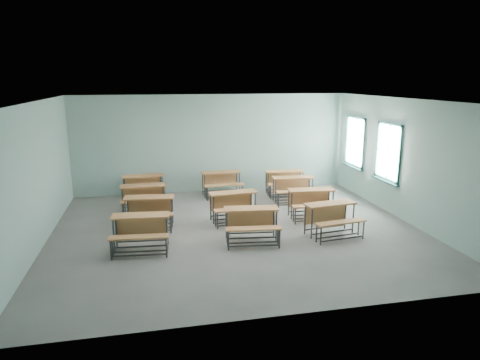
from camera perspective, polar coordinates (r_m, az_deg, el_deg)
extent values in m
cube|color=gray|center=(10.73, -0.36, -6.80)|extent=(9.00, 8.00, 0.02)
cube|color=white|center=(10.08, -0.39, 10.65)|extent=(9.00, 8.00, 0.02)
cube|color=#99C0B9|center=(14.18, -3.63, 4.88)|extent=(9.00, 0.02, 3.20)
cube|color=#99C0B9|center=(6.54, 6.72, -5.38)|extent=(9.00, 0.02, 3.20)
cube|color=#99C0B9|center=(10.39, -25.54, 0.44)|extent=(0.02, 8.00, 3.20)
cube|color=#99C0B9|center=(12.01, 21.23, 2.44)|extent=(0.02, 8.00, 3.20)
cube|color=#194642|center=(14.50, 14.91, 1.95)|extent=(0.06, 1.20, 0.06)
cube|color=#194642|center=(14.28, 15.29, 8.01)|extent=(0.06, 1.20, 0.06)
cube|color=#194642|center=(13.87, 16.15, 4.60)|extent=(0.06, 0.06, 1.60)
cube|color=#194642|center=(14.87, 14.11, 5.29)|extent=(0.06, 0.06, 1.60)
cube|color=#194642|center=(14.37, 15.10, 4.96)|extent=(0.04, 0.04, 1.48)
cube|color=#194642|center=(14.37, 15.10, 4.96)|extent=(0.04, 1.08, 0.04)
cube|color=#194642|center=(14.49, 14.76, 1.71)|extent=(0.14, 1.28, 0.04)
cube|color=white|center=(14.38, 15.19, 4.96)|extent=(0.01, 1.08, 1.48)
cube|color=#194642|center=(12.78, 18.90, 0.18)|extent=(0.06, 1.20, 0.06)
cube|color=#194642|center=(12.54, 19.43, 7.04)|extent=(0.06, 1.20, 0.06)
cube|color=#194642|center=(12.16, 20.53, 3.11)|extent=(0.06, 0.06, 1.60)
cube|color=#194642|center=(13.13, 17.90, 4.01)|extent=(0.06, 0.06, 1.60)
cube|color=#194642|center=(12.64, 19.16, 3.58)|extent=(0.04, 0.04, 1.48)
cube|color=#194642|center=(12.64, 19.16, 3.58)|extent=(0.04, 1.08, 0.04)
cube|color=#194642|center=(12.78, 18.73, -0.09)|extent=(0.14, 1.28, 0.04)
cube|color=white|center=(12.65, 19.26, 3.58)|extent=(0.01, 1.08, 1.48)
cube|color=#B37240|center=(9.67, -13.13, -4.66)|extent=(1.27, 0.52, 0.04)
cube|color=#B37240|center=(9.95, -12.92, -6.05)|extent=(1.18, 0.12, 0.43)
cylinder|color=#3A3D3F|center=(9.72, -16.47, -7.20)|extent=(0.04, 0.04, 0.74)
cylinder|color=#3A3D3F|center=(9.59, -9.70, -7.10)|extent=(0.04, 0.04, 0.74)
cylinder|color=#3A3D3F|center=(10.02, -16.17, -6.54)|extent=(0.04, 0.04, 0.74)
cylinder|color=#3A3D3F|center=(9.90, -9.62, -6.43)|extent=(0.04, 0.04, 0.74)
cube|color=#3A3D3F|center=(9.73, -13.03, -8.62)|extent=(1.14, 0.13, 0.03)
cube|color=#3A3D3F|center=(10.04, -12.84, -7.91)|extent=(1.14, 0.13, 0.03)
cube|color=#B37240|center=(9.30, -13.34, -7.41)|extent=(1.26, 0.37, 0.04)
cylinder|color=#3A3D3F|center=(9.38, -16.83, -8.99)|extent=(0.04, 0.04, 0.43)
cylinder|color=#3A3D3F|center=(9.24, -9.78, -8.92)|extent=(0.04, 0.04, 0.43)
cylinder|color=#3A3D3F|center=(9.56, -16.64, -8.54)|extent=(0.04, 0.04, 0.43)
cylinder|color=#3A3D3F|center=(9.43, -9.72, -8.46)|extent=(0.04, 0.04, 0.43)
cube|color=#3A3D3F|center=(9.34, -13.29, -9.72)|extent=(1.14, 0.13, 0.03)
cube|color=#3A3D3F|center=(9.52, -13.16, -9.26)|extent=(1.14, 0.13, 0.03)
cube|color=#B37240|center=(9.91, 1.50, -3.84)|extent=(1.28, 0.56, 0.04)
cube|color=#B37240|center=(10.19, 1.36, -5.22)|extent=(1.18, 0.16, 0.43)
cylinder|color=#3A3D3F|center=(9.83, -1.72, -6.38)|extent=(0.04, 0.04, 0.74)
cylinder|color=#3A3D3F|center=(9.96, 4.87, -6.16)|extent=(0.04, 0.04, 0.74)
cylinder|color=#3A3D3F|center=(10.14, -1.84, -5.75)|extent=(0.04, 0.04, 0.74)
cylinder|color=#3A3D3F|center=(10.27, 4.55, -5.54)|extent=(0.04, 0.04, 0.74)
cube|color=#3A3D3F|center=(9.97, 1.59, -7.71)|extent=(1.14, 0.16, 0.03)
cube|color=#3A3D3F|center=(10.28, 1.36, -7.05)|extent=(1.14, 0.16, 0.03)
cube|color=#B37240|center=(9.54, 1.84, -6.49)|extent=(1.26, 0.40, 0.04)
cylinder|color=#3A3D3F|center=(9.48, -1.55, -8.13)|extent=(0.04, 0.04, 0.43)
cylinder|color=#3A3D3F|center=(9.62, 5.30, -7.86)|extent=(0.04, 0.04, 0.43)
cylinder|color=#3A3D3F|center=(9.67, -1.63, -7.70)|extent=(0.04, 0.04, 0.43)
cylinder|color=#3A3D3F|center=(9.80, 5.09, -7.45)|extent=(0.04, 0.04, 0.43)
cube|color=#3A3D3F|center=(9.58, 1.89, -8.74)|extent=(1.14, 0.16, 0.03)
cube|color=#3A3D3F|center=(9.77, 1.75, -8.31)|extent=(1.14, 0.16, 0.03)
cube|color=#B37240|center=(10.52, 11.91, -3.12)|extent=(1.29, 0.58, 0.04)
cube|color=#B37240|center=(10.77, 11.30, -4.46)|extent=(1.17, 0.18, 0.43)
cylinder|color=#3A3D3F|center=(10.22, 9.56, -5.79)|extent=(0.04, 0.04, 0.74)
cylinder|color=#3A3D3F|center=(10.81, 14.85, -5.00)|extent=(0.04, 0.04, 0.74)
cylinder|color=#3A3D3F|center=(10.49, 8.67, -5.24)|extent=(0.04, 0.04, 0.74)
cylinder|color=#3A3D3F|center=(11.06, 13.88, -4.50)|extent=(0.04, 0.04, 0.74)
cube|color=#3A3D3F|center=(10.59, 12.21, -6.74)|extent=(1.13, 0.19, 0.03)
cube|color=#3A3D3F|center=(10.85, 11.28, -6.19)|extent=(1.13, 0.19, 0.03)
cube|color=#B37240|center=(10.21, 13.29, -5.51)|extent=(1.27, 0.43, 0.04)
cylinder|color=#3A3D3F|center=(9.92, 10.75, -7.37)|extent=(0.04, 0.04, 0.43)
cylinder|color=#3A3D3F|center=(10.53, 16.13, -6.45)|extent=(0.04, 0.04, 0.43)
cylinder|color=#3A3D3F|center=(10.08, 10.18, -7.01)|extent=(0.04, 0.04, 0.43)
cylinder|color=#3A3D3F|center=(10.67, 15.51, -6.13)|extent=(0.04, 0.04, 0.43)
cube|color=#3A3D3F|center=(10.26, 13.48, -7.60)|extent=(1.13, 0.19, 0.03)
cube|color=#3A3D3F|center=(10.41, 12.89, -7.25)|extent=(1.13, 0.19, 0.03)
cube|color=#B37240|center=(11.08, -12.05, -2.28)|extent=(1.28, 0.56, 0.04)
cube|color=#B37240|center=(11.35, -11.86, -3.56)|extent=(1.18, 0.16, 0.43)
cylinder|color=#3A3D3F|center=(11.12, -14.97, -4.48)|extent=(0.04, 0.04, 0.74)
cylinder|color=#3A3D3F|center=(10.98, -9.09, -4.42)|extent=(0.04, 0.04, 0.74)
cylinder|color=#3A3D3F|center=(11.43, -14.70, -3.98)|extent=(0.04, 0.04, 0.74)
cylinder|color=#3A3D3F|center=(11.29, -8.98, -3.90)|extent=(0.04, 0.04, 0.74)
cube|color=#3A3D3F|center=(11.11, -11.98, -5.75)|extent=(1.14, 0.16, 0.03)
cube|color=#3A3D3F|center=(11.43, -11.80, -5.21)|extent=(1.14, 0.16, 0.03)
cube|color=#B37240|center=(10.69, -12.27, -4.59)|extent=(1.26, 0.40, 0.04)
cylinder|color=#3A3D3F|center=(10.76, -15.30, -5.96)|extent=(0.04, 0.04, 0.43)
cylinder|color=#3A3D3F|center=(10.62, -9.21, -5.91)|extent=(0.04, 0.04, 0.43)
cylinder|color=#3A3D3F|center=(10.95, -15.12, -5.62)|extent=(0.04, 0.04, 0.43)
cylinder|color=#3A3D3F|center=(10.80, -9.14, -5.56)|extent=(0.04, 0.04, 0.43)
cube|color=#3A3D3F|center=(10.72, -12.24, -6.61)|extent=(1.14, 0.16, 0.03)
cube|color=#3A3D3F|center=(10.90, -12.12, -6.26)|extent=(1.14, 0.16, 0.03)
cube|color=#B37240|center=(11.29, -0.96, -1.69)|extent=(1.27, 0.52, 0.04)
cube|color=#B37240|center=(11.55, -1.21, -2.96)|extent=(1.18, 0.12, 0.43)
cylinder|color=#3A3D3F|center=(11.11, -3.55, -4.05)|extent=(0.04, 0.04, 0.74)
cylinder|color=#3A3D3F|center=(11.41, 2.04, -3.56)|extent=(0.04, 0.04, 0.74)
cylinder|color=#3A3D3F|center=(11.42, -3.94, -3.57)|extent=(0.04, 0.04, 0.74)
cylinder|color=#3A3D3F|center=(11.71, 1.51, -3.11)|extent=(0.04, 0.04, 0.74)
cube|color=#3A3D3F|center=(11.33, -0.72, -5.08)|extent=(1.14, 0.13, 0.03)
cube|color=#3A3D3F|center=(11.63, -1.17, -4.59)|extent=(1.14, 0.13, 0.03)
cube|color=#B37240|center=(10.92, -0.24, -3.90)|extent=(1.26, 0.36, 0.04)
cylinder|color=#3A3D3F|center=(10.76, -3.01, -5.49)|extent=(0.04, 0.04, 0.43)
cylinder|color=#3A3D3F|center=(11.07, 2.75, -4.94)|extent=(0.04, 0.04, 0.43)
cylinder|color=#3A3D3F|center=(10.94, -3.26, -5.17)|extent=(0.04, 0.04, 0.43)
cylinder|color=#3A3D3F|center=(11.24, 2.41, -4.64)|extent=(0.04, 0.04, 0.43)
cube|color=#3A3D3F|center=(10.94, -0.09, -5.87)|extent=(1.14, 0.13, 0.03)
cube|color=#3A3D3F|center=(11.12, -0.38, -5.55)|extent=(1.14, 0.13, 0.03)
cube|color=#B37240|center=(11.73, 9.46, -1.30)|extent=(1.27, 0.52, 0.04)
cube|color=#B37240|center=(11.99, 9.15, -2.53)|extent=(1.18, 0.12, 0.43)
cylinder|color=#3A3D3F|center=(11.53, 6.90, -3.47)|extent=(0.04, 0.04, 0.74)
cylinder|color=#3A3D3F|center=(11.85, 12.26, -3.22)|extent=(0.04, 0.04, 0.74)
cylinder|color=#3A3D3F|center=(11.84, 6.52, -3.01)|extent=(0.04, 0.04, 0.74)
cylinder|color=#3A3D3F|center=(12.15, 11.76, -2.78)|extent=(0.04, 0.04, 0.74)
cube|color=#3A3D3F|center=(11.76, 9.57, -4.58)|extent=(1.14, 0.13, 0.03)
cube|color=#3A3D3F|center=(12.06, 9.13, -4.10)|extent=(1.14, 0.13, 0.03)
cube|color=#B37240|center=(11.35, 10.11, -3.43)|extent=(1.26, 0.36, 0.04)
cylinder|color=#3A3D3F|center=(11.18, 7.40, -4.85)|extent=(0.04, 0.04, 0.43)
cylinder|color=#3A3D3F|center=(11.51, 12.92, -4.55)|extent=(0.04, 0.04, 0.43)
cylinder|color=#3A3D3F|center=(11.36, 7.16, -4.54)|extent=(0.04, 0.04, 0.43)
cylinder|color=#3A3D3F|center=(11.69, 12.60, -4.26)|extent=(0.04, 0.04, 0.43)
cube|color=#3A3D3F|center=(11.37, 10.18, -5.33)|extent=(1.14, 0.13, 0.03)
cube|color=#3A3D3F|center=(11.55, 9.89, -5.02)|extent=(1.14, 0.13, 0.03)
cube|color=#B37240|center=(12.32, -12.83, -0.74)|extent=(1.26, 0.47, 0.04)
cube|color=#B37240|center=(12.58, -12.78, -1.93)|extent=(1.18, 0.07, 0.43)
cylinder|color=#3A3D3F|center=(12.26, -15.37, -2.84)|extent=(0.04, 0.04, 0.74)
cylinder|color=#3A3D3F|center=(12.28, -10.05, -2.53)|extent=(0.04, 0.04, 0.74)
cylinder|color=#3A3D3F|center=(12.58, -15.35, -2.43)|extent=(0.04, 0.04, 0.74)
cylinder|color=#3A3D3F|center=(12.60, -10.17, -2.13)|extent=(0.04, 0.04, 0.74)
cube|color=#3A3D3F|center=(12.33, -12.65, -3.87)|extent=(1.14, 0.08, 0.03)
cube|color=#3A3D3F|center=(12.65, -12.70, -3.43)|extent=(1.14, 0.08, 0.03)
cube|color=#B37240|center=(11.91, -12.68, -2.75)|extent=(1.25, 0.31, 0.04)
cylinder|color=#3A3D3F|center=(11.89, -15.35, -4.11)|extent=(0.04, 0.04, 0.43)
cylinder|color=#3A3D3F|center=(11.91, -9.86, -3.79)|extent=(0.04, 0.04, 0.43)
cylinder|color=#3A3D3F|center=(12.08, -15.34, -3.84)|extent=(0.04, 0.04, 0.43)
cylinder|color=#3A3D3F|center=(12.10, -9.94, -3.52)|extent=(0.04, 0.04, 0.43)
cube|color=#3A3D3F|center=(11.92, -12.57, -4.56)|extent=(1.14, 0.08, 0.03)
cube|color=#3A3D3F|center=(12.11, -12.61, -4.28)|extent=(1.14, 0.08, 0.03)
cube|color=#B37240|center=(13.10, 7.10, 0.33)|extent=(1.27, 0.50, 0.04)
cube|color=#B37240|center=(13.35, 6.85, -0.80)|extent=(1.18, 0.11, 0.43)
cylinder|color=#3A3D3F|center=(12.90, 4.79, -1.59)|extent=(0.04, 0.04, 0.74)
cylinder|color=#3A3D3F|center=(13.19, 9.62, -1.40)|extent=(0.04, 0.04, 0.74)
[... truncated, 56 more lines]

